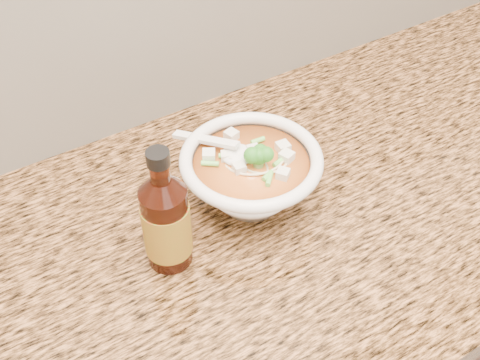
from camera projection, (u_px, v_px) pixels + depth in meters
counter_slab at (203, 251)px, 0.92m from camera, size 4.00×0.68×0.04m
soup_bowl at (251, 178)px, 0.93m from camera, size 0.22×0.23×0.12m
hot_sauce_bottle at (166, 222)px, 0.83m from camera, size 0.09×0.09×0.21m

